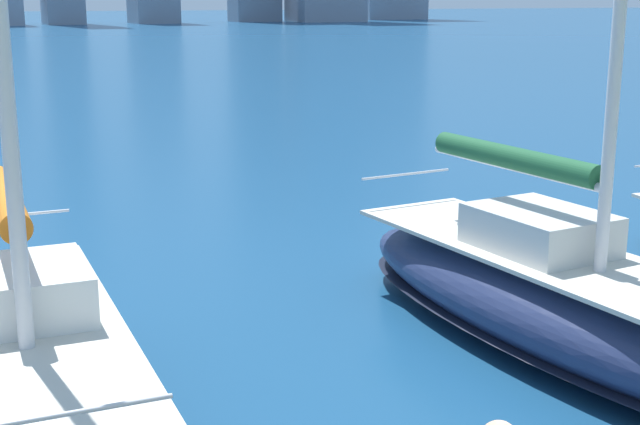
# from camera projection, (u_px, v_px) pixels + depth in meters

# --- Properties ---
(sailboat_forest) EXTENTS (3.17, 8.48, 12.72)m
(sailboat_forest) POSITION_uv_depth(u_px,v_px,m) (560.00, 296.00, 11.90)
(sailboat_forest) COLOR navy
(sailboat_forest) RESTS_ON ground
(sailboat_orange) EXTENTS (2.53, 6.98, 10.52)m
(sailboat_orange) POSITION_uv_depth(u_px,v_px,m) (26.00, 378.00, 9.38)
(sailboat_orange) COLOR navy
(sailboat_orange) RESTS_ON ground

